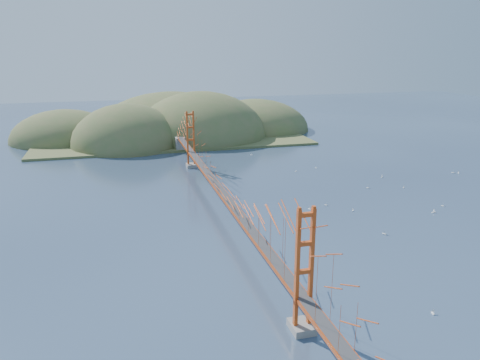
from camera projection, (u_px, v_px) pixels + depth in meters
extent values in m
plane|color=#2C3D58|center=(225.00, 216.00, 69.58)|extent=(320.00, 320.00, 0.00)
cube|color=gray|center=(302.00, 327.00, 41.67)|extent=(2.00, 2.40, 0.70)
cube|color=gray|center=(191.00, 165.00, 97.30)|extent=(2.00, 2.40, 0.70)
cube|color=#B54014|center=(224.00, 195.00, 68.66)|extent=(1.40, 92.00, 0.16)
cube|color=#B54014|center=(224.00, 196.00, 68.72)|extent=(1.33, 92.00, 0.24)
cube|color=#38383A|center=(224.00, 194.00, 68.64)|extent=(1.19, 92.00, 0.03)
cube|color=gray|center=(180.00, 144.00, 111.78)|extent=(2.20, 2.60, 3.30)
cube|color=brown|center=(171.00, 136.00, 128.86)|extent=(70.00, 40.00, 0.60)
ellipsoid|color=brown|center=(128.00, 145.00, 118.51)|extent=(28.00, 28.00, 21.00)
ellipsoid|color=brown|center=(201.00, 137.00, 129.08)|extent=(36.00, 36.00, 25.00)
ellipsoid|color=brown|center=(255.00, 129.00, 141.00)|extent=(32.00, 32.00, 18.00)
ellipsoid|color=brown|center=(65.00, 140.00, 125.63)|extent=(28.00, 28.00, 16.00)
ellipsoid|color=brown|center=(172.00, 128.00, 142.41)|extent=(44.00, 44.00, 22.00)
cube|color=white|center=(368.00, 188.00, 83.06)|extent=(0.53, 0.49, 0.10)
cylinder|color=white|center=(368.00, 186.00, 82.98)|extent=(0.02, 0.02, 0.59)
cube|color=white|center=(434.00, 212.00, 70.95)|extent=(0.60, 0.22, 0.11)
cylinder|color=white|center=(434.00, 210.00, 70.86)|extent=(0.02, 0.02, 0.64)
cube|color=white|center=(459.00, 173.00, 92.74)|extent=(0.29, 0.54, 0.09)
cylinder|color=white|center=(459.00, 172.00, 92.66)|extent=(0.01, 0.01, 0.56)
cube|color=white|center=(353.00, 211.00, 71.67)|extent=(0.43, 0.48, 0.09)
cylinder|color=white|center=(353.00, 209.00, 71.59)|extent=(0.01, 0.01, 0.53)
cube|color=white|center=(310.00, 209.00, 72.28)|extent=(0.40, 0.61, 0.11)
cylinder|color=white|center=(310.00, 207.00, 72.19)|extent=(0.02, 0.02, 0.64)
cube|color=white|center=(382.00, 177.00, 89.78)|extent=(0.56, 0.43, 0.10)
cylinder|color=white|center=(382.00, 176.00, 89.70)|extent=(0.02, 0.02, 0.60)
cube|color=white|center=(251.00, 155.00, 108.01)|extent=(0.54, 0.40, 0.09)
cylinder|color=white|center=(251.00, 154.00, 107.93)|extent=(0.02, 0.02, 0.57)
cube|color=white|center=(453.00, 173.00, 92.91)|extent=(0.54, 0.56, 0.11)
cylinder|color=white|center=(453.00, 171.00, 92.83)|extent=(0.02, 0.02, 0.64)
cube|color=white|center=(316.00, 168.00, 96.65)|extent=(0.25, 0.51, 0.09)
cylinder|color=white|center=(316.00, 167.00, 96.57)|extent=(0.01, 0.01, 0.53)
cube|color=white|center=(384.00, 234.00, 62.83)|extent=(0.53, 0.61, 0.11)
cylinder|color=white|center=(384.00, 232.00, 62.74)|extent=(0.02, 0.02, 0.66)
cube|color=white|center=(404.00, 188.00, 83.21)|extent=(0.46, 0.45, 0.09)
cylinder|color=white|center=(404.00, 186.00, 83.14)|extent=(0.01, 0.01, 0.53)
cube|color=white|center=(326.00, 205.00, 74.17)|extent=(0.50, 0.46, 0.09)
cylinder|color=white|center=(326.00, 203.00, 74.09)|extent=(0.01, 0.01, 0.56)
cube|color=white|center=(433.00, 313.00, 44.28)|extent=(0.29, 0.53, 0.09)
cylinder|color=white|center=(433.00, 311.00, 44.20)|extent=(0.01, 0.01, 0.55)
cube|color=white|center=(296.00, 171.00, 93.89)|extent=(0.50, 0.27, 0.09)
cylinder|color=white|center=(296.00, 170.00, 93.81)|extent=(0.01, 0.01, 0.52)
cube|color=white|center=(443.00, 206.00, 73.72)|extent=(0.42, 0.53, 0.09)
cylinder|color=white|center=(443.00, 204.00, 73.64)|extent=(0.02, 0.02, 0.57)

